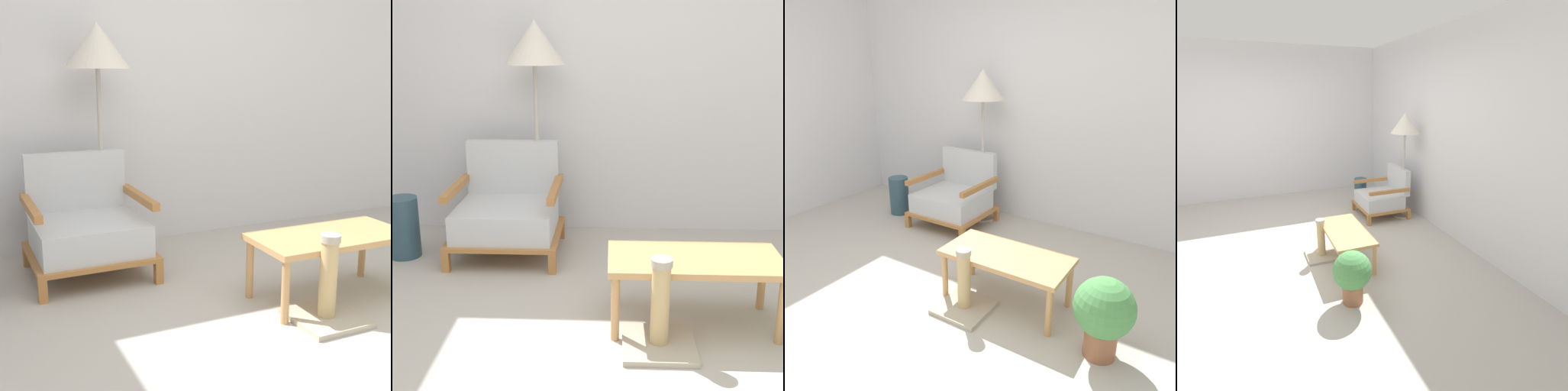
% 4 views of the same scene
% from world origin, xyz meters
% --- Properties ---
extents(ground_plane, '(14.00, 14.00, 0.00)m').
position_xyz_m(ground_plane, '(0.00, 0.00, 0.00)').
color(ground_plane, '#B7B2A8').
extents(wall_back, '(8.00, 0.06, 2.70)m').
position_xyz_m(wall_back, '(0.00, 2.24, 1.35)').
color(wall_back, silver).
rests_on(wall_back, ground_plane).
extents(armchair, '(0.76, 0.71, 0.76)m').
position_xyz_m(armchair, '(-0.63, 1.67, 0.31)').
color(armchair, '#B2753D').
rests_on(armchair, ground_plane).
extents(floor_lamp, '(0.43, 0.43, 1.61)m').
position_xyz_m(floor_lamp, '(-0.44, 1.94, 1.39)').
color(floor_lamp, '#B7B2A8').
rests_on(floor_lamp, ground_plane).
extents(coffee_table, '(0.91, 0.45, 0.39)m').
position_xyz_m(coffee_table, '(0.55, 0.69, 0.34)').
color(coffee_table, tan).
rests_on(coffee_table, ground_plane).
extents(vase, '(0.22, 0.22, 0.43)m').
position_xyz_m(vase, '(-1.35, 1.55, 0.22)').
color(vase, '#2D4C5B').
rests_on(vase, ground_plane).
extents(potted_plant, '(0.36, 0.36, 0.52)m').
position_xyz_m(potted_plant, '(1.30, 0.51, 0.30)').
color(potted_plant, '#935B3D').
rests_on(potted_plant, ground_plane).
extents(scratching_post, '(0.37, 0.37, 0.48)m').
position_xyz_m(scratching_post, '(0.35, 0.44, 0.14)').
color(scratching_post, '#B2A893').
rests_on(scratching_post, ground_plane).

